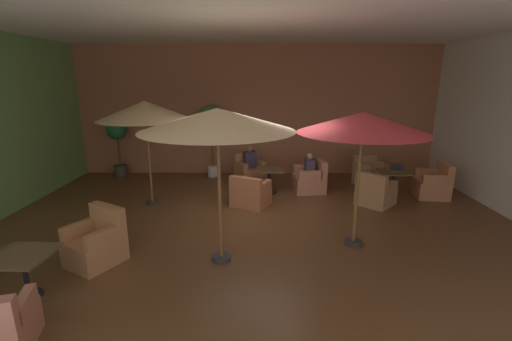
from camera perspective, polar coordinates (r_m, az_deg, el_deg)
The scene contains 22 objects.
ground_plane at distance 7.20m, azimuth -0.03°, elevation -9.72°, with size 11.36×8.89×0.02m, color brown.
wall_back_brick at distance 11.00m, azimuth 0.18°, elevation 9.76°, with size 11.36×0.08×4.00m, color #9B5E41.
ceiling_slab at distance 6.63m, azimuth -0.04°, elevation 23.96°, with size 11.36×8.89×0.06m, color silver.
cafe_table_front_left at distance 9.72m, azimuth 21.86°, elevation -0.88°, with size 0.75×0.75×0.66m.
armchair_front_left_north at distance 8.90m, azimuth 19.16°, elevation -3.50°, with size 1.08×1.08×0.85m.
armchair_front_left_east at distance 10.08m, azimuth 27.27°, elevation -2.07°, with size 0.85×0.86×0.91m.
armchair_front_left_south at distance 10.51m, azimuth 18.22°, elevation -0.55°, with size 0.94×0.93×0.84m.
cafe_table_front_right at distance 9.28m, azimuth 2.19°, elevation -0.79°, with size 0.74×0.74×0.66m.
armchair_front_right_north at distance 9.53m, azimuth 9.02°, elevation -1.52°, with size 0.87×0.88×0.89m.
armchair_front_right_east at distance 10.27m, azimuth -1.11°, elevation -0.16°, with size 1.01×0.99×0.85m.
armchair_front_right_south at distance 8.35m, azimuth -0.95°, elevation -3.93°, with size 1.04×0.99×0.77m.
cafe_table_mid_center at distance 5.90m, azimuth -34.17°, elevation -12.55°, with size 0.78×0.78×0.66m.
armchair_mid_center_north at distance 6.45m, azimuth -24.89°, elevation -10.90°, with size 1.03×1.05×0.93m.
patio_umbrella_tall_red at distance 8.44m, azimuth -17.91°, elevation 9.35°, with size 2.21×2.21×2.51m.
patio_umbrella_center_beige at distance 6.18m, azimuth 17.24°, elevation 7.48°, with size 2.25×2.25×2.46m.
patio_umbrella_near_wall at distance 5.35m, azimuth -6.40°, elevation 8.25°, with size 2.42×2.42×2.57m.
potted_tree_left_corner at distance 11.54m, azimuth -21.98°, elevation 5.04°, with size 0.62×0.62×1.79m.
potted_tree_mid_left at distance 10.69m, azimuth -7.38°, elevation 7.87°, with size 0.87×0.87×2.23m.
patron_blue_shirt at distance 10.14m, azimuth -1.03°, elevation 2.08°, with size 0.42×0.36×0.67m.
patron_by_window at distance 9.42m, azimuth 8.83°, elevation 0.71°, with size 0.27×0.36×0.64m.
iced_drink_cup at distance 9.83m, azimuth 21.94°, elevation 0.41°, with size 0.08×0.08×0.11m, color silver.
open_laptop at distance 9.76m, azimuth 22.24°, elevation 0.26°, with size 0.35×0.29×0.20m.
Camera 1 is at (0.06, -6.54, 2.99)m, focal length 24.13 mm.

